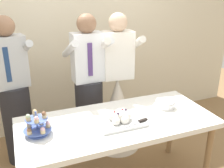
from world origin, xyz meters
TOP-DOWN VIEW (x-y plane):
  - rear_wall at (0.00, 1.48)m, footprint 5.20×0.10m
  - dessert_table at (0.00, 0.00)m, footprint 1.80×0.80m
  - cupcake_stand at (-0.71, 0.02)m, footprint 0.23×0.23m
  - main_cake_tray at (0.01, -0.05)m, footprint 0.43×0.31m
  - plate_stack at (0.55, 0.07)m, footprint 0.19×0.19m
  - person_groom at (-0.06, 0.73)m, footprint 0.47×0.50m
  - person_bride at (0.29, 0.70)m, footprint 0.56×0.56m
  - person_guest at (-0.86, 0.85)m, footprint 0.54×0.57m

SIDE VIEW (x-z plane):
  - person_bride at x=0.29m, z-range -0.25..1.41m
  - dessert_table at x=0.00m, z-range 0.31..1.09m
  - person_groom at x=-0.06m, z-range -0.08..1.58m
  - person_guest at x=-0.86m, z-range -0.08..1.58m
  - plate_stack at x=0.55m, z-range 0.77..0.85m
  - main_cake_tray at x=0.01m, z-range 0.75..0.88m
  - cupcake_stand at x=-0.71m, z-range 0.75..0.96m
  - rear_wall at x=0.00m, z-range 0.00..2.90m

